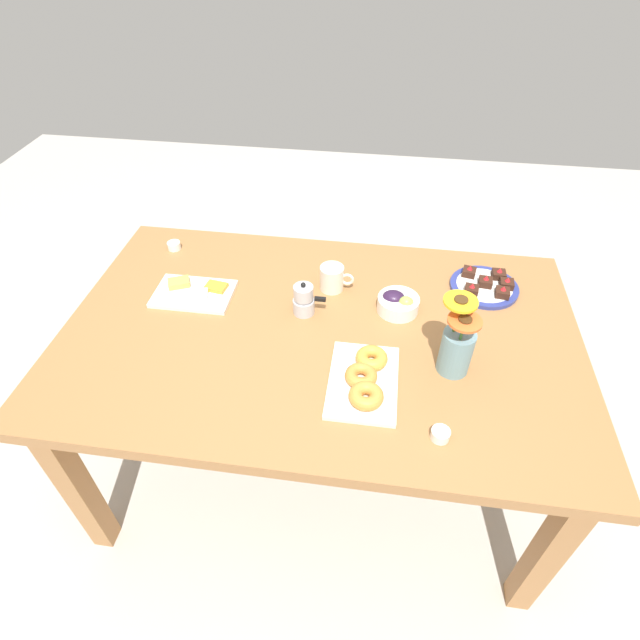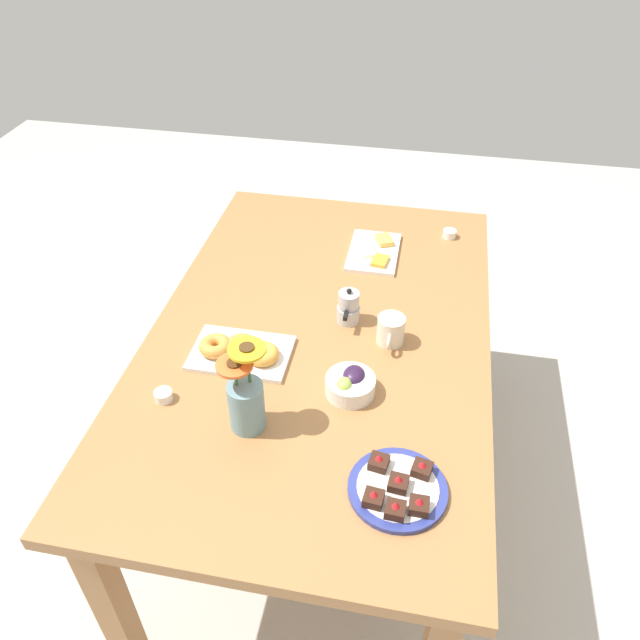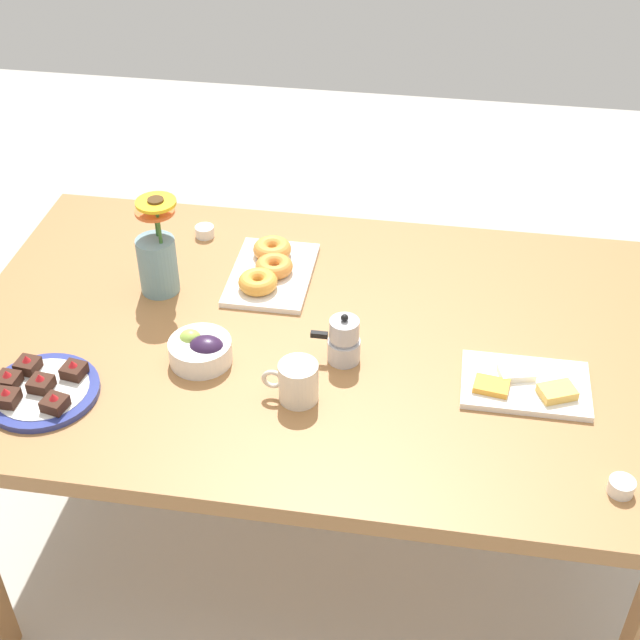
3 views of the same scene
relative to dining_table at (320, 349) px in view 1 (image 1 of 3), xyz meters
The scene contains 11 objects.
ground_plane 0.65m from the dining_table, ahead, with size 6.00×6.00×0.00m, color #B7B2A8.
dining_table is the anchor object (origin of this frame).
coffee_mug 0.25m from the dining_table, 86.78° to the left, with size 0.12×0.08×0.09m.
grape_bowl 0.29m from the dining_table, 28.60° to the left, with size 0.13×0.13×0.07m.
cheese_platter 0.47m from the dining_table, 166.19° to the left, with size 0.26×0.17×0.03m.
croissant_platter 0.27m from the dining_table, 52.59° to the right, with size 0.19×0.28×0.05m.
jam_cup_honey 0.71m from the dining_table, 149.10° to the left, with size 0.05×0.05×0.03m.
jam_cup_berry 0.51m from the dining_table, 44.69° to the right, with size 0.05×0.05×0.03m.
dessert_plate 0.61m from the dining_table, 28.11° to the left, with size 0.23×0.23×0.05m.
flower_vase 0.45m from the dining_table, 15.35° to the right, with size 0.11×0.12×0.25m.
moka_pot 0.17m from the dining_table, 129.79° to the left, with size 0.11×0.07×0.12m.
Camera 1 is at (0.16, -1.12, 1.80)m, focal length 28.00 mm.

